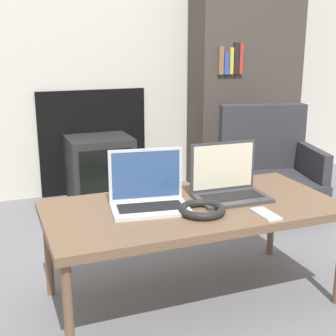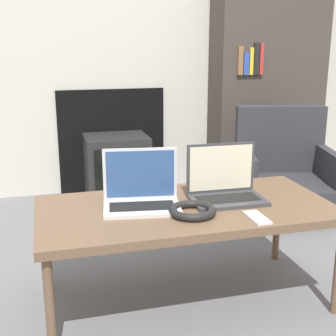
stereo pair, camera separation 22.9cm
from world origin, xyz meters
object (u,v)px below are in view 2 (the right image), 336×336
armchair (283,163)px  laptop_left (141,194)px  phone (257,217)px  headphones (192,211)px  tv (117,167)px  laptop_right (225,187)px

armchair → laptop_left: bearing=-128.9°
phone → laptop_left: bearing=148.1°
headphones → armchair: (1.00, 1.04, -0.13)m
tv → armchair: (1.05, -0.59, 0.11)m
laptop_right → armchair: 1.20m
laptop_left → phone: (0.42, -0.26, -0.05)m
laptop_right → tv: size_ratio=0.70×
phone → armchair: armchair is taller
headphones → laptop_right: bearing=36.7°
laptop_left → tv: (0.13, 1.48, -0.28)m
armchair → phone: bearing=-109.2°
laptop_left → laptop_right: bearing=8.4°
laptop_left → armchair: bearing=45.4°
laptop_left → phone: 0.50m
laptop_right → tv: 1.53m
headphones → phone: size_ratio=1.33×
tv → laptop_right: bearing=-80.1°
laptop_right → phone: laptop_right is taller
tv → armchair: bearing=-29.4°
laptop_right → headphones: size_ratio=1.67×
laptop_left → armchair: (1.18, 0.89, -0.17)m
phone → armchair: size_ratio=0.20×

